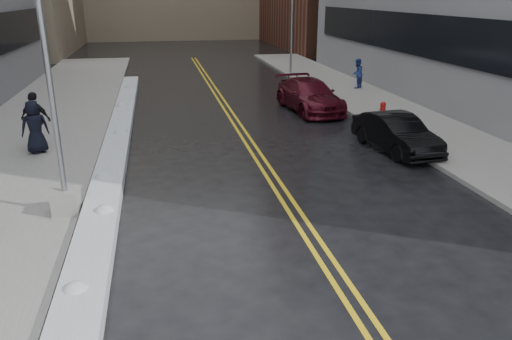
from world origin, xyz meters
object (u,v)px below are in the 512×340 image
lamppost (55,122)px  traffic_signal (292,25)px  pedestrian_c (35,127)px  car_black (396,133)px  pedestrian_east (357,74)px  fire_hydrant (383,109)px  pedestrian_d (36,119)px  car_maroon (310,95)px

lamppost → traffic_signal: 24.98m
pedestrian_c → car_black: 12.73m
lamppost → traffic_signal: bearing=61.8°
traffic_signal → pedestrian_east: (2.19, -6.76, -2.40)m
fire_hydrant → pedestrian_d: size_ratio=0.37×
lamppost → car_black: lamppost is taller
pedestrian_d → car_black: bearing=-168.7°
pedestrian_east → pedestrian_c: bearing=-12.6°
pedestrian_d → pedestrian_east: 18.20m
traffic_signal → pedestrian_d: size_ratio=3.03×
fire_hydrant → pedestrian_east: 7.45m
lamppost → car_black: (10.80, 3.66, -1.86)m
lamppost → pedestrian_d: lamppost is taller
car_black → fire_hydrant: bearing=64.1°
pedestrian_c → pedestrian_east: bearing=-165.2°
traffic_signal → pedestrian_d: (-13.71, -15.60, -2.26)m
pedestrian_c → pedestrian_d: bearing=-98.4°
pedestrian_east → traffic_signal: bearing=-116.3°
fire_hydrant → pedestrian_c: (-14.08, -2.47, 0.53)m
pedestrian_d → car_maroon: bearing=-136.4°
pedestrian_d → car_maroon: 12.36m
pedestrian_d → traffic_signal: bearing=-107.8°
lamppost → car_maroon: bearing=47.7°
pedestrian_c → pedestrian_d: 0.88m
pedestrian_c → car_black: size_ratio=0.45×
fire_hydrant → car_black: size_ratio=0.18×
pedestrian_east → car_maroon: pedestrian_east is taller
fire_hydrant → pedestrian_d: bearing=-173.6°
fire_hydrant → traffic_signal: size_ratio=0.12×
lamppost → pedestrian_c: size_ratio=4.12×
pedestrian_c → car_maroon: pedestrian_c is taller
traffic_signal → pedestrian_east: bearing=-72.1°
traffic_signal → pedestrian_d: traffic_signal is taller
traffic_signal → pedestrian_c: (-13.58, -16.47, -2.33)m
traffic_signal → car_black: traffic_signal is taller
traffic_signal → pedestrian_c: 21.47m
lamppost → pedestrian_east: 20.75m
fire_hydrant → car_maroon: 3.72m
traffic_signal → car_maroon: bearing=-100.5°
fire_hydrant → car_maroon: car_maroon is taller
lamppost → car_black: 11.55m
car_black → lamppost: bearing=-168.1°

